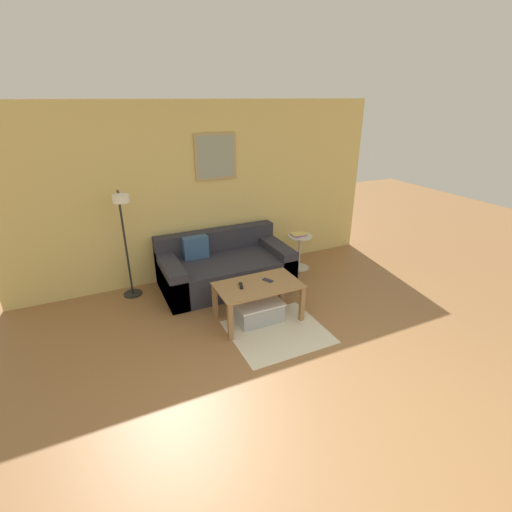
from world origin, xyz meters
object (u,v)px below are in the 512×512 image
storage_bin (258,310)px  book_stack (299,234)px  coffee_table (258,291)px  cell_phone (268,280)px  couch (225,267)px  side_table (299,249)px  remote_control (241,286)px  floor_lamp (125,230)px

storage_bin → book_stack: (1.24, 1.10, 0.45)m
coffee_table → cell_phone: (0.15, 0.04, 0.09)m
coffee_table → storage_bin: bearing=-141.1°
couch → book_stack: couch is taller
side_table → remote_control: 1.79m
storage_bin → side_table: (1.26, 1.08, 0.21)m
storage_bin → floor_lamp: floor_lamp is taller
coffee_table → remote_control: remote_control is taller
coffee_table → side_table: bearing=40.7°
side_table → remote_control: side_table is taller
coffee_table → storage_bin: 0.27m
storage_bin → cell_phone: 0.40m
couch → storage_bin: (0.03, -1.07, -0.14)m
couch → coffee_table: size_ratio=1.81×
floor_lamp → cell_phone: (1.49, -1.09, -0.54)m
couch → side_table: (1.29, 0.01, 0.07)m
coffee_table → cell_phone: cell_phone is taller
storage_bin → book_stack: size_ratio=2.32×
book_stack → remote_control: (-1.44, -1.05, -0.08)m
book_stack → cell_phone: size_ratio=1.76×
storage_bin → floor_lamp: 1.97m
couch → book_stack: (1.27, 0.03, 0.31)m
book_stack → storage_bin: bearing=-138.4°
cell_phone → book_stack: bearing=17.1°
remote_control → book_stack: bearing=51.9°
book_stack → cell_phone: book_stack is taller
book_stack → cell_phone: 1.51m
remote_control → coffee_table: bearing=4.0°
coffee_table → floor_lamp: 1.86m
book_stack → side_table: bearing=-53.1°
couch → coffee_table: couch is taller
couch → coffee_table: (0.04, -1.06, 0.13)m
coffee_table → cell_phone: bearing=16.0°
cell_phone → floor_lamp: bearing=116.5°
book_stack → floor_lamp: bearing=179.1°
coffee_table → book_stack: size_ratio=4.14×
storage_bin → remote_control: size_ratio=3.82×
storage_bin → side_table: side_table is taller
side_table → couch: bearing=-179.5°
coffee_table → floor_lamp: (-1.34, 1.14, 0.63)m
couch → side_table: size_ratio=3.30×
cell_phone → side_table: bearing=16.1°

